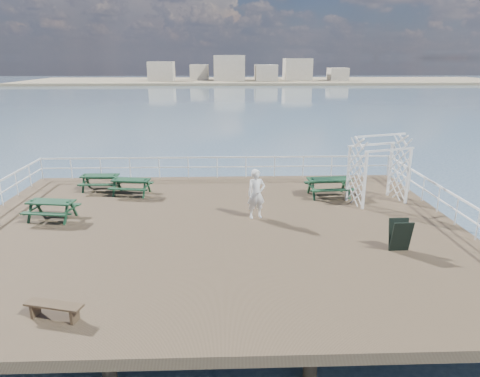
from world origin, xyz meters
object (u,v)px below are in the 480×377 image
flat_bench_far (54,308)px  trellis_arbor (378,173)px  picnic_table_b (131,183)px  picnic_table_a (100,179)px  person (256,194)px  picnic_table_c (329,183)px  picnic_table_d (51,206)px

flat_bench_far → trellis_arbor: trellis_arbor is taller
picnic_table_b → flat_bench_far: size_ratio=1.29×
picnic_table_a → person: bearing=-27.2°
flat_bench_far → trellis_arbor: size_ratio=0.50×
picnic_table_c → person: (-3.41, -2.56, 0.37)m
picnic_table_c → flat_bench_far: bearing=-137.6°
trellis_arbor → person: (-5.24, -1.70, -0.34)m
picnic_table_c → person: 4.28m
picnic_table_a → picnic_table_d: bearing=-100.1°
picnic_table_d → picnic_table_c: bearing=21.1°
picnic_table_a → picnic_table_c: 10.45m
trellis_arbor → person: size_ratio=1.52×
flat_bench_far → person: 8.36m
picnic_table_c → flat_bench_far: 12.51m
picnic_table_a → picnic_table_b: (1.58, -0.74, -0.00)m
picnic_table_b → picnic_table_c: bearing=5.6°
picnic_table_a → picnic_table_d: 3.85m
picnic_table_d → trellis_arbor: size_ratio=0.65×
picnic_table_a → picnic_table_b: size_ratio=0.93×
picnic_table_c → picnic_table_d: size_ratio=1.05×
picnic_table_d → flat_bench_far: bearing=-60.3°
picnic_table_a → trellis_arbor: 12.41m
trellis_arbor → person: trellis_arbor is taller
trellis_arbor → picnic_table_d: bearing=169.3°
flat_bench_far → person: size_ratio=0.75×
picnic_table_a → picnic_table_c: (10.37, -1.28, 0.07)m
picnic_table_b → flat_bench_far: (0.18, -9.62, -0.22)m
flat_bench_far → trellis_arbor: 13.32m
picnic_table_d → person: bearing=8.0°
person → picnic_table_a: bearing=136.9°
person → trellis_arbor: bearing=3.8°
picnic_table_c → picnic_table_d: (-11.16, -2.48, -0.06)m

